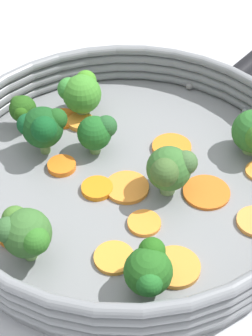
{
  "coord_description": "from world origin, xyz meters",
  "views": [
    {
      "loc": [
        -0.03,
        -0.4,
        0.41
      ],
      "look_at": [
        0.0,
        0.0,
        0.03
      ],
      "focal_mm": 60.0,
      "sensor_mm": 36.0,
      "label": 1
    }
  ],
  "objects_px": {
    "skillet": "(126,184)",
    "broccoli_floret_4": "(170,169)",
    "carrot_slice_0": "(175,267)",
    "carrot_slice_5": "(172,147)",
    "carrot_slice_7": "(62,166)",
    "broccoli_floret_2": "(98,132)",
    "carrot_slice_12": "(81,122)",
    "carrot_slice_9": "(144,223)",
    "broccoli_floret_1": "(149,270)",
    "carrot_slice_6": "(15,234)",
    "carrot_slice_11": "(63,119)",
    "carrot_slice_2": "(97,188)",
    "carrot_slice_4": "(129,187)",
    "broccoli_floret_3": "(22,110)",
    "carrot_slice_3": "(206,192)",
    "broccoli_floret_0": "(81,92)",
    "broccoli_floret_7": "(43,127)",
    "carrot_slice_8": "(114,258)",
    "broccoli_floret_5": "(25,233)"
  },
  "relations": [
    {
      "from": "carrot_slice_11",
      "to": "broccoli_floret_0",
      "type": "bearing_deg",
      "value": 24.23
    },
    {
      "from": "carrot_slice_2",
      "to": "broccoli_floret_2",
      "type": "bearing_deg",
      "value": 86.59
    },
    {
      "from": "carrot_slice_0",
      "to": "carrot_slice_5",
      "type": "xyz_separation_m",
      "value": [
        0.02,
        0.15,
        -0.0
      ]
    },
    {
      "from": "carrot_slice_8",
      "to": "carrot_slice_7",
      "type": "bearing_deg",
      "value": 111.62
    },
    {
      "from": "broccoli_floret_2",
      "to": "carrot_slice_6",
      "type": "bearing_deg",
      "value": -125.62
    },
    {
      "from": "broccoli_floret_2",
      "to": "broccoli_floret_4",
      "type": "xyz_separation_m",
      "value": [
        0.07,
        -0.07,
        0.01
      ]
    },
    {
      "from": "carrot_slice_0",
      "to": "broccoli_floret_7",
      "type": "relative_size",
      "value": 0.78
    },
    {
      "from": "skillet",
      "to": "carrot_slice_9",
      "type": "xyz_separation_m",
      "value": [
        0.01,
        -0.06,
        0.01
      ]
    },
    {
      "from": "carrot_slice_11",
      "to": "broccoli_floret_2",
      "type": "bearing_deg",
      "value": -54.63
    },
    {
      "from": "carrot_slice_4",
      "to": "broccoli_floret_3",
      "type": "xyz_separation_m",
      "value": [
        -0.11,
        0.1,
        0.02
      ]
    },
    {
      "from": "carrot_slice_6",
      "to": "carrot_slice_5",
      "type": "bearing_deg",
      "value": 34.73
    },
    {
      "from": "carrot_slice_9",
      "to": "broccoli_floret_4",
      "type": "distance_m",
      "value": 0.06
    },
    {
      "from": "carrot_slice_5",
      "to": "broccoli_floret_5",
      "type": "distance_m",
      "value": 0.2
    },
    {
      "from": "broccoli_floret_2",
      "to": "carrot_slice_9",
      "type": "bearing_deg",
      "value": -69.94
    },
    {
      "from": "carrot_slice_4",
      "to": "carrot_slice_9",
      "type": "relative_size",
      "value": 1.4
    },
    {
      "from": "broccoli_floret_1",
      "to": "carrot_slice_12",
      "type": "bearing_deg",
      "value": 103.65
    },
    {
      "from": "carrot_slice_0",
      "to": "carrot_slice_2",
      "type": "xyz_separation_m",
      "value": [
        -0.06,
        0.1,
        0.0
      ]
    },
    {
      "from": "broccoli_floret_2",
      "to": "broccoli_floret_7",
      "type": "height_order",
      "value": "broccoli_floret_7"
    },
    {
      "from": "carrot_slice_5",
      "to": "broccoli_floret_2",
      "type": "distance_m",
      "value": 0.08
    },
    {
      "from": "carrot_slice_5",
      "to": "carrot_slice_12",
      "type": "bearing_deg",
      "value": 153.28
    },
    {
      "from": "carrot_slice_12",
      "to": "carrot_slice_9",
      "type": "bearing_deg",
      "value": -69.29
    },
    {
      "from": "carrot_slice_4",
      "to": "broccoli_floret_0",
      "type": "bearing_deg",
      "value": 110.22
    },
    {
      "from": "carrot_slice_12",
      "to": "carrot_slice_7",
      "type": "bearing_deg",
      "value": -105.83
    },
    {
      "from": "carrot_slice_4",
      "to": "carrot_slice_12",
      "type": "xyz_separation_m",
      "value": [
        -0.05,
        0.1,
        0.0
      ]
    },
    {
      "from": "carrot_slice_9",
      "to": "carrot_slice_11",
      "type": "relative_size",
      "value": 0.9
    },
    {
      "from": "skillet",
      "to": "broccoli_floret_4",
      "type": "distance_m",
      "value": 0.06
    },
    {
      "from": "broccoli_floret_1",
      "to": "broccoli_floret_2",
      "type": "distance_m",
      "value": 0.18
    },
    {
      "from": "carrot_slice_0",
      "to": "carrot_slice_4",
      "type": "distance_m",
      "value": 0.1
    },
    {
      "from": "carrot_slice_0",
      "to": "carrot_slice_2",
      "type": "bearing_deg",
      "value": 123.07
    },
    {
      "from": "carrot_slice_2",
      "to": "carrot_slice_8",
      "type": "relative_size",
      "value": 0.87
    },
    {
      "from": "carrot_slice_3",
      "to": "broccoli_floret_3",
      "type": "distance_m",
      "value": 0.21
    },
    {
      "from": "carrot_slice_0",
      "to": "broccoli_floret_2",
      "type": "distance_m",
      "value": 0.17
    },
    {
      "from": "skillet",
      "to": "carrot_slice_7",
      "type": "height_order",
      "value": "carrot_slice_7"
    },
    {
      "from": "broccoli_floret_0",
      "to": "broccoli_floret_5",
      "type": "height_order",
      "value": "broccoli_floret_5"
    },
    {
      "from": "carrot_slice_0",
      "to": "carrot_slice_3",
      "type": "bearing_deg",
      "value": 64.25
    },
    {
      "from": "broccoli_floret_7",
      "to": "carrot_slice_4",
      "type": "bearing_deg",
      "value": -35.24
    },
    {
      "from": "carrot_slice_6",
      "to": "carrot_slice_8",
      "type": "xyz_separation_m",
      "value": [
        0.09,
        -0.03,
        -0.0
      ]
    },
    {
      "from": "carrot_slice_3",
      "to": "carrot_slice_5",
      "type": "height_order",
      "value": "carrot_slice_5"
    },
    {
      "from": "carrot_slice_6",
      "to": "broccoli_floret_1",
      "type": "bearing_deg",
      "value": -29.65
    },
    {
      "from": "carrot_slice_2",
      "to": "carrot_slice_9",
      "type": "bearing_deg",
      "value": -48.22
    },
    {
      "from": "carrot_slice_7",
      "to": "broccoli_floret_7",
      "type": "xyz_separation_m",
      "value": [
        -0.02,
        0.02,
        0.03
      ]
    },
    {
      "from": "carrot_slice_5",
      "to": "carrot_slice_4",
      "type": "bearing_deg",
      "value": -131.13
    },
    {
      "from": "carrot_slice_8",
      "to": "broccoli_floret_2",
      "type": "relative_size",
      "value": 0.83
    },
    {
      "from": "carrot_slice_0",
      "to": "broccoli_floret_0",
      "type": "bearing_deg",
      "value": 109.37
    },
    {
      "from": "carrot_slice_5",
      "to": "carrot_slice_3",
      "type": "bearing_deg",
      "value": -69.22
    },
    {
      "from": "carrot_slice_7",
      "to": "broccoli_floret_2",
      "type": "bearing_deg",
      "value": 32.19
    },
    {
      "from": "carrot_slice_7",
      "to": "broccoli_floret_1",
      "type": "relative_size",
      "value": 0.59
    },
    {
      "from": "carrot_slice_4",
      "to": "broccoli_floret_0",
      "type": "distance_m",
      "value": 0.13
    },
    {
      "from": "carrot_slice_9",
      "to": "broccoli_floret_0",
      "type": "height_order",
      "value": "broccoli_floret_0"
    },
    {
      "from": "broccoli_floret_0",
      "to": "broccoli_floret_1",
      "type": "xyz_separation_m",
      "value": [
        0.05,
        -0.24,
        -0.0
      ]
    }
  ]
}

